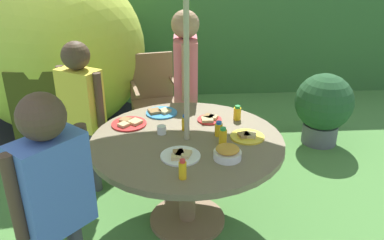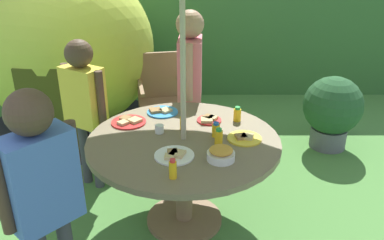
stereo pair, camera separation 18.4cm
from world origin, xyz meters
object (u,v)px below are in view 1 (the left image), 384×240
object	(u,v)px
wooden_chair	(154,96)
child_in_yellow_shirt	(81,99)
garden_table	(187,155)
juice_bottle_near_left	(185,123)
plate_center_front	(161,112)
child_in_pink_shirt	(186,69)
juice_bottle_mid_right	(183,170)
cup_near	(162,130)
juice_bottle_far_right	(237,113)
plate_far_left	(209,119)
snack_bowl	(227,153)
juice_bottle_near_right	(219,129)
juice_bottle_mid_left	(223,136)
dome_tent	(54,51)
plate_center_back	(129,123)
plate_front_edge	(180,155)
plate_back_edge	(247,136)
child_in_blue_shirt	(53,185)
potted_plant	(323,106)

from	to	relation	value
wooden_chair	child_in_yellow_shirt	world-z (taller)	child_in_yellow_shirt
garden_table	juice_bottle_near_left	bearing A→B (deg)	92.83
plate_center_front	child_in_pink_shirt	bearing A→B (deg)	65.98
plate_center_front	juice_bottle_mid_right	size ratio (longest dim) A/B	1.98
wooden_chair	juice_bottle_near_left	world-z (taller)	wooden_chair
cup_near	juice_bottle_far_right	bearing A→B (deg)	19.65
plate_far_left	juice_bottle_far_right	bearing A→B (deg)	1.45
snack_bowl	juice_bottle_near_left	distance (m)	0.49
juice_bottle_near_right	juice_bottle_mid_right	size ratio (longest dim) A/B	0.87
juice_bottle_far_right	juice_bottle_mid_left	world-z (taller)	juice_bottle_mid_left
child_in_yellow_shirt	juice_bottle_near_left	distance (m)	0.87
dome_tent	plate_center_back	distance (m)	1.71
child_in_yellow_shirt	juice_bottle_near_left	bearing A→B (deg)	7.75
juice_bottle_near_left	juice_bottle_mid_right	xyz separation A→B (m)	(-0.04, -0.64, 0.00)
juice_bottle_mid_right	wooden_chair	bearing A→B (deg)	96.45
dome_tent	child_in_yellow_shirt	world-z (taller)	dome_tent
child_in_yellow_shirt	juice_bottle_near_right	world-z (taller)	child_in_yellow_shirt
plate_far_left	juice_bottle_mid_right	bearing A→B (deg)	-106.81
wooden_chair	juice_bottle_far_right	world-z (taller)	wooden_chair
cup_near	juice_bottle_near_right	bearing A→B (deg)	-8.10
child_in_pink_shirt	juice_bottle_mid_left	distance (m)	1.06
garden_table	wooden_chair	world-z (taller)	wooden_chair
juice_bottle_mid_left	cup_near	world-z (taller)	juice_bottle_mid_left
child_in_yellow_shirt	cup_near	size ratio (longest dim) A/B	20.18
juice_bottle_mid_left	cup_near	distance (m)	0.45
dome_tent	juice_bottle_mid_right	bearing A→B (deg)	-61.27
snack_bowl	plate_front_edge	bearing A→B (deg)	172.21
child_in_yellow_shirt	plate_far_left	distance (m)	1.01
dome_tent	plate_front_edge	bearing A→B (deg)	-58.36
plate_far_left	juice_bottle_near_left	distance (m)	0.24
snack_bowl	plate_back_edge	world-z (taller)	snack_bowl
garden_table	plate_center_back	distance (m)	0.50
plate_center_back	child_in_pink_shirt	bearing A→B (deg)	56.48
wooden_chair	child_in_blue_shirt	size ratio (longest dim) A/B	0.69
wooden_chair	garden_table	bearing A→B (deg)	-90.00
plate_front_edge	juice_bottle_far_right	size ratio (longest dim) A/B	2.25
child_in_blue_shirt	juice_bottle_mid_left	world-z (taller)	child_in_blue_shirt
potted_plant	plate_center_back	distance (m)	2.10
plate_back_edge	juice_bottle_mid_right	bearing A→B (deg)	-134.02
plate_far_left	plate_center_front	distance (m)	0.40
plate_center_front	juice_bottle_near_left	size ratio (longest dim) A/B	2.13
child_in_yellow_shirt	cup_near	bearing A→B (deg)	-1.23
child_in_blue_shirt	juice_bottle_near_right	size ratio (longest dim) A/B	12.42
juice_bottle_mid_left	juice_bottle_mid_right	distance (m)	0.49
garden_table	wooden_chair	bearing A→B (deg)	100.97
dome_tent	juice_bottle_near_left	distance (m)	2.03
cup_near	garden_table	bearing A→B (deg)	-27.47
dome_tent	plate_back_edge	xyz separation A→B (m)	(1.70, -1.72, -0.18)
potted_plant	plate_center_front	xyz separation A→B (m)	(-1.62, -0.74, 0.30)
juice_bottle_near_left	plate_far_left	bearing A→B (deg)	37.11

